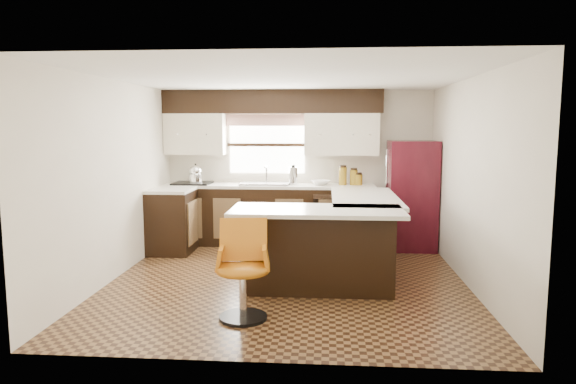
# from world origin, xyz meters

# --- Properties ---
(floor) EXTENTS (4.40, 4.40, 0.00)m
(floor) POSITION_xyz_m (0.00, 0.00, 0.00)
(floor) COLOR #49301A
(floor) RESTS_ON ground
(ceiling) EXTENTS (4.40, 4.40, 0.00)m
(ceiling) POSITION_xyz_m (0.00, 0.00, 2.40)
(ceiling) COLOR silver
(ceiling) RESTS_ON wall_back
(wall_back) EXTENTS (4.40, 0.00, 4.40)m
(wall_back) POSITION_xyz_m (0.00, 2.20, 1.20)
(wall_back) COLOR beige
(wall_back) RESTS_ON floor
(wall_front) EXTENTS (4.40, 0.00, 4.40)m
(wall_front) POSITION_xyz_m (0.00, -2.20, 1.20)
(wall_front) COLOR beige
(wall_front) RESTS_ON floor
(wall_left) EXTENTS (0.00, 4.40, 4.40)m
(wall_left) POSITION_xyz_m (-2.10, 0.00, 1.20)
(wall_left) COLOR beige
(wall_left) RESTS_ON floor
(wall_right) EXTENTS (0.00, 4.40, 4.40)m
(wall_right) POSITION_xyz_m (2.10, 0.00, 1.20)
(wall_right) COLOR beige
(wall_right) RESTS_ON floor
(base_cab_back) EXTENTS (3.30, 0.60, 0.90)m
(base_cab_back) POSITION_xyz_m (-0.45, 1.90, 0.45)
(base_cab_back) COLOR black
(base_cab_back) RESTS_ON floor
(base_cab_left) EXTENTS (0.60, 0.70, 0.90)m
(base_cab_left) POSITION_xyz_m (-1.80, 1.25, 0.45)
(base_cab_left) COLOR black
(base_cab_left) RESTS_ON floor
(counter_back) EXTENTS (3.30, 0.60, 0.04)m
(counter_back) POSITION_xyz_m (-0.45, 1.90, 0.92)
(counter_back) COLOR silver
(counter_back) RESTS_ON base_cab_back
(counter_left) EXTENTS (0.60, 0.70, 0.04)m
(counter_left) POSITION_xyz_m (-1.80, 1.25, 0.92)
(counter_left) COLOR silver
(counter_left) RESTS_ON base_cab_left
(soffit) EXTENTS (3.40, 0.35, 0.36)m
(soffit) POSITION_xyz_m (-0.40, 2.03, 2.22)
(soffit) COLOR black
(soffit) RESTS_ON wall_back
(upper_cab_left) EXTENTS (0.94, 0.35, 0.64)m
(upper_cab_left) POSITION_xyz_m (-1.62, 2.03, 1.72)
(upper_cab_left) COLOR beige
(upper_cab_left) RESTS_ON wall_back
(upper_cab_right) EXTENTS (1.14, 0.35, 0.64)m
(upper_cab_right) POSITION_xyz_m (0.68, 2.03, 1.72)
(upper_cab_right) COLOR beige
(upper_cab_right) RESTS_ON wall_back
(window_pane) EXTENTS (1.20, 0.02, 0.90)m
(window_pane) POSITION_xyz_m (-0.50, 2.18, 1.55)
(window_pane) COLOR white
(window_pane) RESTS_ON wall_back
(valance) EXTENTS (1.30, 0.06, 0.18)m
(valance) POSITION_xyz_m (-0.50, 2.14, 1.94)
(valance) COLOR #D19B93
(valance) RESTS_ON wall_back
(sink) EXTENTS (0.75, 0.45, 0.03)m
(sink) POSITION_xyz_m (-0.50, 1.88, 0.96)
(sink) COLOR #B2B2B7
(sink) RESTS_ON counter_back
(dishwasher) EXTENTS (0.58, 0.03, 0.78)m
(dishwasher) POSITION_xyz_m (0.55, 1.61, 0.43)
(dishwasher) COLOR black
(dishwasher) RESTS_ON floor
(cooktop) EXTENTS (0.58, 0.50, 0.02)m
(cooktop) POSITION_xyz_m (-1.65, 1.88, 0.96)
(cooktop) COLOR black
(cooktop) RESTS_ON counter_back
(peninsula_long) EXTENTS (0.60, 1.95, 0.90)m
(peninsula_long) POSITION_xyz_m (0.90, 0.62, 0.45)
(peninsula_long) COLOR black
(peninsula_long) RESTS_ON floor
(peninsula_return) EXTENTS (1.65, 0.60, 0.90)m
(peninsula_return) POSITION_xyz_m (0.38, -0.35, 0.45)
(peninsula_return) COLOR black
(peninsula_return) RESTS_ON floor
(counter_pen_long) EXTENTS (0.84, 1.95, 0.04)m
(counter_pen_long) POSITION_xyz_m (0.95, 0.62, 0.92)
(counter_pen_long) COLOR silver
(counter_pen_long) RESTS_ON peninsula_long
(counter_pen_return) EXTENTS (1.89, 0.84, 0.04)m
(counter_pen_return) POSITION_xyz_m (0.35, -0.44, 0.92)
(counter_pen_return) COLOR silver
(counter_pen_return) RESTS_ON peninsula_return
(refrigerator) EXTENTS (0.70, 0.67, 1.63)m
(refrigerator) POSITION_xyz_m (1.73, 1.75, 0.82)
(refrigerator) COLOR #3C0A13
(refrigerator) RESTS_ON floor
(bar_chair) EXTENTS (0.56, 0.56, 0.95)m
(bar_chair) POSITION_xyz_m (-0.33, -1.30, 0.47)
(bar_chair) COLOR #BA6610
(bar_chair) RESTS_ON floor
(kettle) EXTENTS (0.22, 0.22, 0.29)m
(kettle) POSITION_xyz_m (-1.60, 1.88, 1.12)
(kettle) COLOR silver
(kettle) RESTS_ON cooktop
(percolator) EXTENTS (0.14, 0.14, 0.27)m
(percolator) POSITION_xyz_m (-0.06, 1.90, 1.08)
(percolator) COLOR silver
(percolator) RESTS_ON counter_back
(mixing_bowl) EXTENTS (0.37, 0.37, 0.07)m
(mixing_bowl) POSITION_xyz_m (0.36, 1.90, 0.98)
(mixing_bowl) COLOR white
(mixing_bowl) RESTS_ON counter_back
(canister_large) EXTENTS (0.12, 0.12, 0.27)m
(canister_large) POSITION_xyz_m (0.70, 1.92, 1.08)
(canister_large) COLOR #836415
(canister_large) RESTS_ON counter_back
(canister_med) EXTENTS (0.12, 0.12, 0.23)m
(canister_med) POSITION_xyz_m (0.87, 1.92, 1.06)
(canister_med) COLOR #836415
(canister_med) RESTS_ON counter_back
(canister_small) EXTENTS (0.13, 0.13, 0.16)m
(canister_small) POSITION_xyz_m (0.94, 1.92, 1.03)
(canister_small) COLOR #836415
(canister_small) RESTS_ON counter_back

